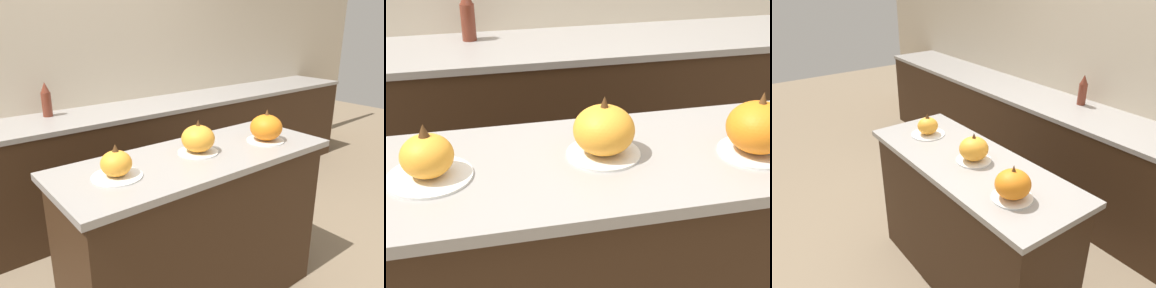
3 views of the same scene
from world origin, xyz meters
The scene contains 6 objects.
kitchen_island centered at (0.00, 0.00, 0.48)m, with size 1.52×0.58×0.95m.
back_counter centered at (0.00, 1.30, 0.46)m, with size 6.00×0.60×0.92m.
pumpkin_cake_left centered at (-0.47, 0.00, 1.01)m, with size 0.23×0.23×0.16m.
pumpkin_cake_center centered at (0.02, 0.02, 1.03)m, with size 0.21×0.21×0.18m.
pumpkin_cake_right centered at (0.45, -0.06, 1.03)m, with size 0.21×0.21×0.19m.
bottle_tall centered at (-0.30, 1.45, 1.04)m, with size 0.07×0.07×0.26m.
Camera 2 is at (-0.36, -1.29, 1.68)m, focal length 50.00 mm.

